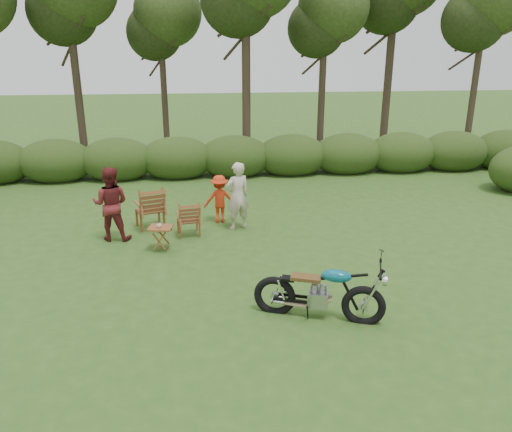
{
  "coord_description": "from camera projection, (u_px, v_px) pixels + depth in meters",
  "views": [
    {
      "loc": [
        -1.23,
        -7.98,
        4.35
      ],
      "look_at": [
        -0.08,
        1.93,
        0.9
      ],
      "focal_mm": 35.0,
      "sensor_mm": 36.0,
      "label": 1
    }
  ],
  "objects": [
    {
      "name": "adult_a",
      "position": [
        238.0,
        228.0,
        12.42
      ],
      "size": [
        0.72,
        0.6,
        1.68
      ],
      "primitive_type": "imported",
      "rotation": [
        0.0,
        0.0,
        3.53
      ],
      "color": "beige",
      "rests_on": "ground"
    },
    {
      "name": "motorcycle",
      "position": [
        317.0,
        317.0,
        8.4
      ],
      "size": [
        2.22,
        1.45,
        1.18
      ],
      "primitive_type": null,
      "rotation": [
        0.0,
        0.0,
        -0.35
      ],
      "color": "#0D93B1",
      "rests_on": "ground"
    },
    {
      "name": "side_table",
      "position": [
        161.0,
        238.0,
        11.03
      ],
      "size": [
        0.6,
        0.53,
        0.55
      ],
      "primitive_type": null,
      "rotation": [
        0.0,
        0.0,
        -0.18
      ],
      "color": "brown",
      "rests_on": "ground"
    },
    {
      "name": "ground",
      "position": [
        273.0,
        297.0,
        9.04
      ],
      "size": [
        80.0,
        80.0,
        0.0
      ],
      "primitive_type": "plane",
      "color": "#294A18",
      "rests_on": "ground"
    },
    {
      "name": "cup",
      "position": [
        159.0,
        226.0,
        10.88
      ],
      "size": [
        0.11,
        0.11,
        0.09
      ],
      "primitive_type": "imported",
      "rotation": [
        0.0,
        0.0,
        0.02
      ],
      "color": "beige",
      "rests_on": "side_table"
    },
    {
      "name": "lawn_chair_right",
      "position": [
        189.0,
        234.0,
        12.02
      ],
      "size": [
        0.67,
        0.67,
        0.85
      ],
      "primitive_type": null,
      "rotation": [
        0.0,
        0.0,
        3.31
      ],
      "color": "brown",
      "rests_on": "ground"
    },
    {
      "name": "adult_b",
      "position": [
        114.0,
        239.0,
        11.74
      ],
      "size": [
        0.92,
        0.76,
        1.74
      ],
      "primitive_type": "imported",
      "rotation": [
        0.0,
        0.0,
        3.02
      ],
      "color": "maroon",
      "rests_on": "ground"
    },
    {
      "name": "lawn_chair_left",
      "position": [
        151.0,
        227.0,
        12.5
      ],
      "size": [
        0.92,
        0.92,
        1.05
      ],
      "primitive_type": null,
      "rotation": [
        0.0,
        0.0,
        3.48
      ],
      "color": "brown",
      "rests_on": "ground"
    },
    {
      "name": "child",
      "position": [
        220.0,
        222.0,
        12.87
      ],
      "size": [
        0.83,
        0.52,
        1.24
      ],
      "primitive_type": "imported",
      "rotation": [
        0.0,
        0.0,
        3.22
      ],
      "color": "red",
      "rests_on": "ground"
    },
    {
      "name": "tree_line",
      "position": [
        247.0,
        61.0,
        16.99
      ],
      "size": [
        22.52,
        11.62,
        8.14
      ],
      "color": "#36281D",
      "rests_on": "ground"
    }
  ]
}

